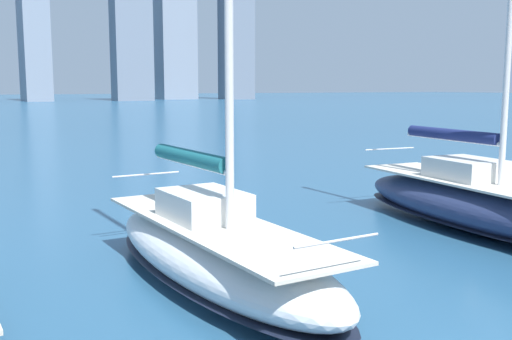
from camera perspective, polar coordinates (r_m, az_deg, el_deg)
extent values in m
cube|color=slate|center=(182.55, -1.91, 13.64)|extent=(7.66, 9.58, 43.68)
cube|color=gray|center=(183.68, -7.71, 14.50)|extent=(10.70, 8.18, 49.82)
cube|color=slate|center=(166.48, -11.84, 13.67)|extent=(10.01, 6.42, 41.62)
cube|color=gray|center=(167.53, -20.46, 13.03)|extent=(6.52, 11.81, 40.05)
ellipsoid|color=navy|center=(17.28, 20.52, -3.29)|extent=(3.37, 9.26, 1.27)
ellipsoid|color=black|center=(17.35, 20.47, -4.42)|extent=(3.38, 9.31, 0.10)
cube|color=beige|center=(17.17, 20.63, -1.12)|extent=(2.81, 8.14, 0.06)
cube|color=silver|center=(17.51, 19.45, 0.12)|extent=(1.71, 2.13, 0.55)
cylinder|color=silver|center=(17.93, 18.08, 2.85)|extent=(0.47, 3.80, 0.12)
cylinder|color=navy|center=(17.92, 18.10, 3.23)|extent=(0.64, 3.52, 0.32)
cylinder|color=silver|center=(20.19, 12.64, 1.99)|extent=(1.91, 0.21, 0.04)
ellipsoid|color=silver|center=(11.85, -3.89, -8.08)|extent=(2.61, 8.24, 1.17)
ellipsoid|color=black|center=(11.94, -3.88, -9.56)|extent=(2.62, 8.28, 0.10)
cube|color=beige|center=(11.69, -3.92, -5.19)|extent=(2.16, 7.24, 0.06)
cube|color=silver|center=(12.06, -5.00, -3.32)|extent=(1.44, 1.85, 0.55)
cylinder|color=silver|center=(12.48, -6.28, 0.65)|extent=(0.26, 3.43, 0.12)
cylinder|color=#19606B|center=(12.46, -6.29, 1.20)|extent=(0.45, 3.16, 0.32)
cylinder|color=silver|center=(8.50, 7.76, -6.68)|extent=(1.49, 0.10, 0.04)
cylinder|color=silver|center=(14.90, -10.40, -0.41)|extent=(1.71, 0.11, 0.04)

